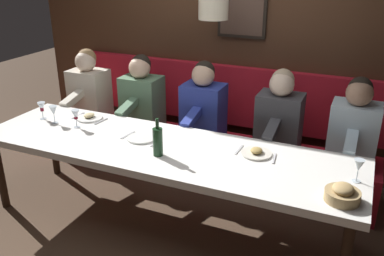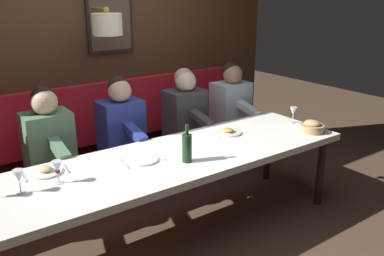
# 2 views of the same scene
# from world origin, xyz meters

# --- Properties ---
(ground_plane) EXTENTS (12.00, 12.00, 0.00)m
(ground_plane) POSITION_xyz_m (0.00, 0.00, 0.00)
(ground_plane) COLOR #4C3828
(dining_table) EXTENTS (0.90, 3.15, 0.74)m
(dining_table) POSITION_xyz_m (0.00, 0.00, 0.68)
(dining_table) COLOR white
(dining_table) RESTS_ON ground_plane
(banquette_bench) EXTENTS (0.52, 3.35, 0.45)m
(banquette_bench) POSITION_xyz_m (0.89, 0.00, 0.23)
(banquette_bench) COLOR red
(banquette_bench) RESTS_ON ground_plane
(back_wall_panel) EXTENTS (0.59, 4.55, 2.90)m
(back_wall_panel) POSITION_xyz_m (1.46, -0.00, 1.36)
(back_wall_panel) COLOR #422819
(back_wall_panel) RESTS_ON ground_plane
(diner_nearest) EXTENTS (0.60, 0.40, 0.79)m
(diner_nearest) POSITION_xyz_m (0.88, -1.39, 0.82)
(diner_nearest) COLOR silver
(diner_nearest) RESTS_ON banquette_bench
(diner_near) EXTENTS (0.60, 0.40, 0.79)m
(diner_near) POSITION_xyz_m (0.88, -0.74, 0.82)
(diner_near) COLOR #3D3D42
(diner_near) RESTS_ON banquette_bench
(diner_middle) EXTENTS (0.60, 0.40, 0.79)m
(diner_middle) POSITION_xyz_m (0.88, 0.01, 0.82)
(diner_middle) COLOR #283893
(diner_middle) RESTS_ON banquette_bench
(diner_far) EXTENTS (0.60, 0.40, 0.79)m
(diner_far) POSITION_xyz_m (0.88, 0.70, 0.82)
(diner_far) COLOR #567A5B
(diner_far) RESTS_ON banquette_bench
(place_setting_0) EXTENTS (0.24, 0.32, 0.05)m
(place_setting_0) POSITION_xyz_m (0.27, 0.91, 0.75)
(place_setting_0) COLOR white
(place_setting_0) RESTS_ON dining_table
(place_setting_1) EXTENTS (0.24, 0.32, 0.05)m
(place_setting_1) POSITION_xyz_m (0.16, -0.73, 0.75)
(place_setting_1) COLOR silver
(place_setting_1) RESTS_ON dining_table
(place_setting_2) EXTENTS (0.24, 0.32, 0.01)m
(place_setting_2) POSITION_xyz_m (0.06, 0.23, 0.75)
(place_setting_2) COLOR white
(place_setting_2) RESTS_ON dining_table
(wine_glass_0) EXTENTS (0.07, 0.07, 0.16)m
(wine_glass_0) POSITION_xyz_m (0.05, 0.88, 0.86)
(wine_glass_0) COLOR silver
(wine_glass_0) RESTS_ON dining_table
(wine_glass_2) EXTENTS (0.07, 0.07, 0.16)m
(wine_glass_2) POSITION_xyz_m (0.03, -1.46, 0.86)
(wine_glass_2) COLOR silver
(wine_glass_2) RESTS_ON dining_table
(wine_glass_3) EXTENTS (0.07, 0.07, 0.16)m
(wine_glass_3) POSITION_xyz_m (0.05, 1.13, 0.86)
(wine_glass_3) COLOR silver
(wine_glass_3) RESTS_ON dining_table
(wine_bottle) EXTENTS (0.08, 0.08, 0.30)m
(wine_bottle) POSITION_xyz_m (-0.15, -0.05, 0.86)
(wine_bottle) COLOR #19381E
(wine_bottle) RESTS_ON dining_table
(bread_bowl) EXTENTS (0.22, 0.22, 0.12)m
(bread_bowl) POSITION_xyz_m (-0.26, -1.40, 0.79)
(bread_bowl) COLOR tan
(bread_bowl) RESTS_ON dining_table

